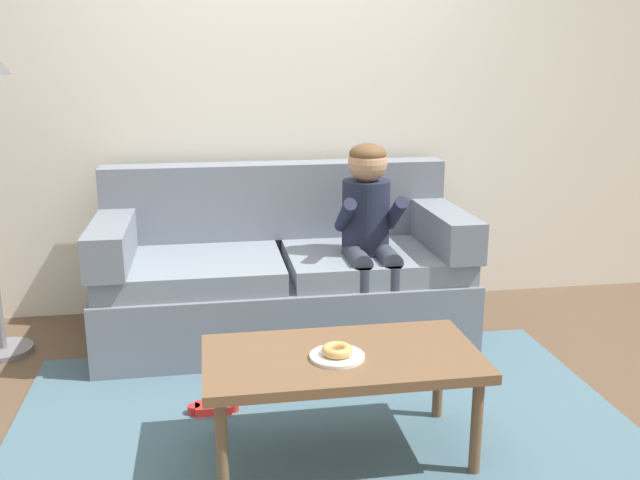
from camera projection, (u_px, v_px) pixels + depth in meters
The scene contains 9 objects.
ground at pixel (315, 401), 3.21m from camera, with size 10.00×10.00×0.00m, color brown.
wall_back at pixel (278, 82), 4.19m from camera, with size 8.00×0.10×2.80m, color silver.
area_rug at pixel (324, 427), 2.97m from camera, with size 2.65×1.78×0.01m, color #476675.
couch at pixel (283, 276), 3.93m from camera, with size 2.01×0.90×0.94m.
coffee_table at pixel (342, 364), 2.68m from camera, with size 1.07×0.56×0.44m.
person_child at pixel (369, 225), 3.72m from camera, with size 0.34×0.58×1.10m.
plate at pixel (337, 356), 2.63m from camera, with size 0.21×0.21×0.01m, color white.
donut at pixel (337, 350), 2.62m from camera, with size 0.12×0.12×0.04m, color tan.
toy_controller at pixel (213, 409), 3.09m from camera, with size 0.23×0.09×0.05m.
Camera 1 is at (-0.45, -2.88, 1.54)m, focal length 38.93 mm.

